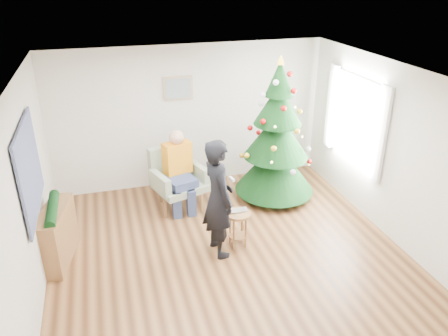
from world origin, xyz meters
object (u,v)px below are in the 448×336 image
object	(u,v)px
standing_man	(218,198)
console	(57,235)
armchair	(178,185)
christmas_tree	(277,137)
stool	(238,229)

from	to	relation	value
standing_man	console	bearing A→B (deg)	70.40
armchair	standing_man	xyz separation A→B (m)	(0.30, -1.48, 0.48)
armchair	standing_man	distance (m)	1.59
christmas_tree	armchair	xyz separation A→B (m)	(-1.72, 0.13, -0.75)
console	christmas_tree	bearing A→B (deg)	26.19
stool	console	distance (m)	2.56
console	armchair	bearing A→B (deg)	40.73
christmas_tree	stool	world-z (taller)	christmas_tree
standing_man	armchair	bearing A→B (deg)	3.03
stool	standing_man	xyz separation A→B (m)	(-0.32, -0.07, 0.59)
armchair	standing_man	bearing A→B (deg)	-96.36
console	stool	bearing A→B (deg)	3.64
christmas_tree	console	world-z (taller)	christmas_tree
armchair	console	world-z (taller)	armchair
armchair	console	distance (m)	2.18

